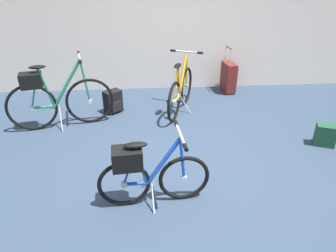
# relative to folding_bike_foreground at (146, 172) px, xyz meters

# --- Properties ---
(ground_plane) EXTENTS (7.37, 7.37, 0.00)m
(ground_plane) POSITION_rel_folding_bike_foreground_xyz_m (0.36, 0.42, -0.38)
(ground_plane) COLOR #2D3D51
(back_wall) EXTENTS (7.37, 0.10, 3.10)m
(back_wall) POSITION_rel_folding_bike_foreground_xyz_m (0.36, 3.21, 1.17)
(back_wall) COLOR silver
(back_wall) RESTS_ON ground_plane
(folding_bike_foreground) EXTENTS (1.11, 0.53, 0.78)m
(folding_bike_foreground) POSITION_rel_folding_bike_foreground_xyz_m (0.00, 0.00, 0.00)
(folding_bike_foreground) COLOR black
(folding_bike_foreground) RESTS_ON ground_plane
(display_bike_left) EXTENTS (1.45, 0.54, 1.03)m
(display_bike_left) POSITION_rel_folding_bike_foreground_xyz_m (-1.26, 1.71, 0.08)
(display_bike_left) COLOR black
(display_bike_left) RESTS_ON ground_plane
(display_bike_right) EXTENTS (0.62, 1.23, 0.92)m
(display_bike_right) POSITION_rel_folding_bike_foreground_xyz_m (0.56, 2.13, -0.03)
(display_bike_right) COLOR black
(display_bike_right) RESTS_ON ground_plane
(rolling_suitcase) EXTENTS (0.23, 0.38, 0.83)m
(rolling_suitcase) POSITION_rel_folding_bike_foreground_xyz_m (1.52, 2.89, -0.10)
(rolling_suitcase) COLOR maroon
(rolling_suitcase) RESTS_ON ground_plane
(backpack_on_floor) EXTENTS (0.31, 0.30, 0.36)m
(backpack_on_floor) POSITION_rel_folding_bike_foreground_xyz_m (-0.52, 2.16, -0.20)
(backpack_on_floor) COLOR black
(backpack_on_floor) RESTS_ON ground_plane
(handbag_on_floor) EXTENTS (0.29, 0.25, 0.29)m
(handbag_on_floor) POSITION_rel_folding_bike_foreground_xyz_m (2.34, 0.95, -0.23)
(handbag_on_floor) COLOR #19472D
(handbag_on_floor) RESTS_ON ground_plane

